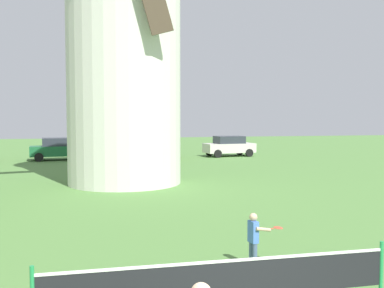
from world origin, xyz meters
The scene contains 6 objects.
windmill centered at (-0.65, 16.09, 7.62)m, with size 9.60×5.88×15.85m.
tennis_net centered at (-0.33, 1.53, 0.69)m, with size 5.33×0.06×1.10m.
player_far centered at (1.07, 3.91, 0.63)m, with size 0.71×0.38×1.11m.
parked_car_green centered at (-4.43, 28.21, 0.81)m, with size 3.95×2.19×1.56m.
parked_car_mustard centered at (1.91, 27.59, 0.81)m, with size 4.21×2.10×1.56m.
parked_car_cream centered at (8.23, 28.33, 0.81)m, with size 3.98×2.23×1.56m.
Camera 1 is at (-2.18, -4.63, 3.08)m, focal length 41.97 mm.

